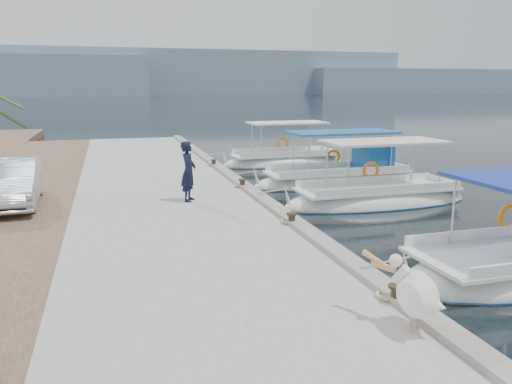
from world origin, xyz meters
TOP-DOWN VIEW (x-y plane):
  - ground at (0.00, 0.00)m, footprint 400.00×400.00m
  - concrete_quay at (-3.00, 5.00)m, footprint 6.00×40.00m
  - quay_curb at (-0.22, 5.00)m, footprint 0.44×40.00m
  - distant_hills at (29.61, 201.49)m, footprint 330.00×60.00m
  - fishing_caique_c at (4.08, 4.81)m, footprint 6.99×2.21m
  - fishing_caique_d at (4.37, 8.42)m, footprint 7.36×2.26m
  - fishing_caique_e at (3.90, 14.02)m, footprint 6.62×2.23m
  - mooring_bollards at (-0.35, 1.50)m, footprint 0.28×20.28m
  - pelican at (-0.61, -4.37)m, footprint 0.83×1.39m
  - fisherman at (-2.48, 5.04)m, footprint 0.69×0.81m
  - parked_car at (-7.72, 6.00)m, footprint 1.68×4.32m

SIDE VIEW (x-z plane):
  - ground at x=0.00m, z-range 0.00..0.00m
  - fishing_caique_c at x=4.08m, z-range -1.29..1.54m
  - fishing_caique_e at x=3.90m, z-range -1.29..1.54m
  - fishing_caique_d at x=4.37m, z-range -1.23..1.60m
  - concrete_quay at x=-3.00m, z-range 0.00..0.50m
  - quay_curb at x=-0.22m, z-range 0.50..0.62m
  - mooring_bollards at x=-0.35m, z-range 0.53..0.86m
  - pelican at x=-0.61m, z-range 0.52..1.61m
  - parked_car at x=-7.72m, z-range 0.50..1.90m
  - fisherman at x=-2.48m, z-range 0.50..2.40m
  - distant_hills at x=29.61m, z-range -1.39..16.61m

